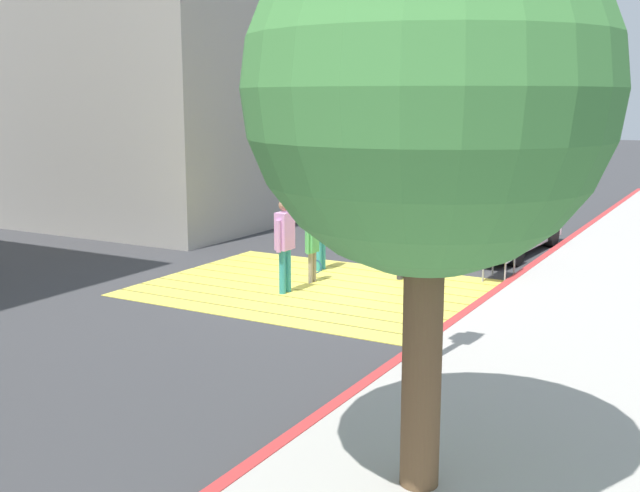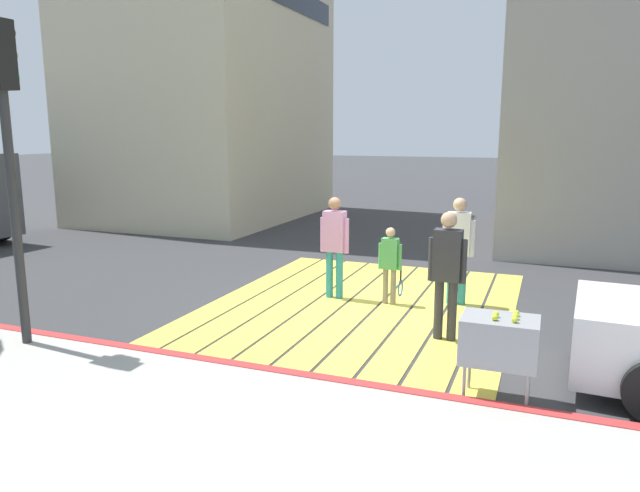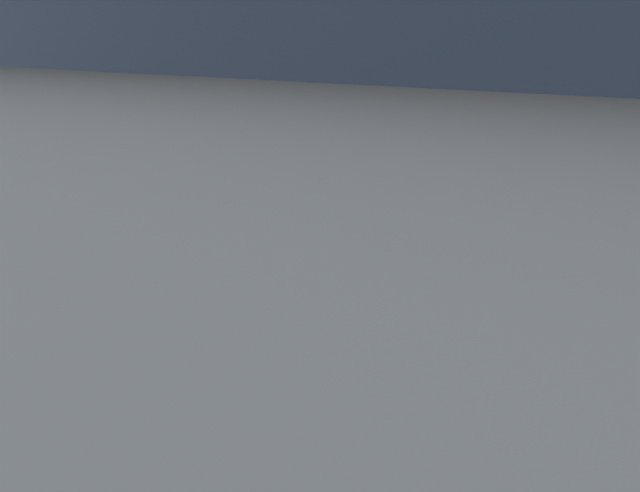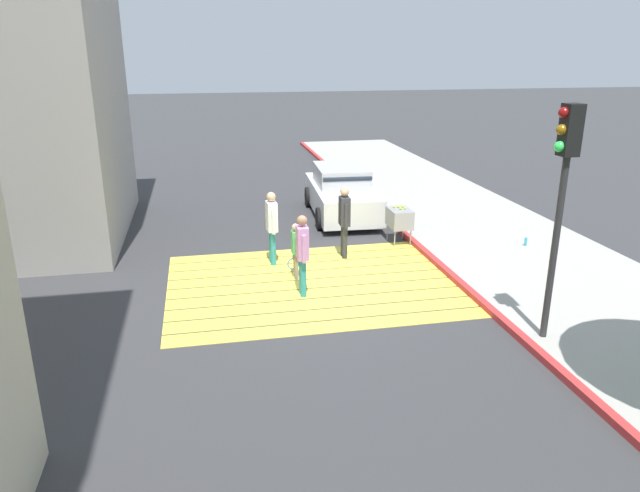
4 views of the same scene
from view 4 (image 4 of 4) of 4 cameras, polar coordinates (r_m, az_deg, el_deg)
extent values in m
plane|color=#38383A|center=(13.35, -0.83, -3.70)|extent=(120.00, 120.00, 0.00)
cube|color=#EAD64C|center=(15.37, -2.36, -0.62)|extent=(6.40, 0.50, 0.01)
cube|color=#EAD64C|center=(14.86, -2.02, -1.30)|extent=(6.40, 0.50, 0.01)
cube|color=#EAD64C|center=(14.35, -1.65, -2.04)|extent=(6.40, 0.50, 0.01)
cube|color=#EAD64C|center=(13.85, -1.26, -2.83)|extent=(6.40, 0.50, 0.01)
cube|color=#EAD64C|center=(13.34, -0.83, -3.68)|extent=(6.40, 0.50, 0.01)
cube|color=#EAD64C|center=(12.85, -0.37, -4.60)|extent=(6.40, 0.50, 0.01)
cube|color=#EAD64C|center=(12.35, 0.13, -5.58)|extent=(6.40, 0.50, 0.01)
cube|color=#EAD64C|center=(11.86, 0.67, -6.65)|extent=(6.40, 0.50, 0.01)
cube|color=#EAD64C|center=(11.38, 1.26, -7.81)|extent=(6.40, 0.50, 0.01)
cube|color=#ADA8A0|center=(15.31, 20.24, -1.67)|extent=(4.80, 40.00, 0.12)
cube|color=#BC3333|center=(14.24, 12.13, -2.38)|extent=(0.16, 40.00, 0.13)
cube|color=white|center=(18.56, 2.14, 4.67)|extent=(2.05, 4.40, 0.80)
cube|color=silver|center=(18.56, 2.08, 6.82)|extent=(1.65, 2.15, 0.60)
cube|color=#1E2833|center=(17.68, 2.61, 6.02)|extent=(1.49, 0.41, 0.49)
cylinder|color=black|center=(17.22, 0.03, 2.67)|extent=(0.26, 0.67, 0.66)
cylinder|color=black|center=(17.55, 5.74, 2.89)|extent=(0.26, 0.67, 0.66)
cylinder|color=black|center=(19.78, -1.09, 4.78)|extent=(0.26, 0.67, 0.66)
cylinder|color=black|center=(20.06, 3.94, 4.95)|extent=(0.26, 0.67, 0.66)
cylinder|color=#2D2D2D|center=(10.94, 21.72, -0.71)|extent=(0.12, 0.12, 3.40)
cube|color=black|center=(10.47, 23.12, 10.29)|extent=(0.28, 0.28, 0.84)
sphere|color=maroon|center=(10.36, 22.57, 11.85)|extent=(0.18, 0.18, 0.18)
sphere|color=#956310|center=(10.38, 22.38, 10.38)|extent=(0.18, 0.18, 0.18)
sphere|color=#35FF59|center=(10.42, 22.20, 8.92)|extent=(0.18, 0.18, 0.18)
cube|color=#99999E|center=(16.08, 7.72, 2.70)|extent=(0.56, 0.80, 0.50)
cylinder|color=#99999E|center=(15.86, 7.25, 0.70)|extent=(0.04, 0.04, 0.45)
cylinder|color=#99999E|center=(16.00, 8.77, 0.79)|extent=(0.04, 0.04, 0.45)
cylinder|color=#99999E|center=(16.44, 6.55, 1.37)|extent=(0.04, 0.04, 0.45)
cylinder|color=#99999E|center=(16.58, 8.02, 1.46)|extent=(0.04, 0.04, 0.45)
sphere|color=#CCE033|center=(16.18, 7.99, 3.83)|extent=(0.07, 0.07, 0.07)
sphere|color=#CCE033|center=(16.14, 7.59, 3.81)|extent=(0.07, 0.07, 0.07)
sphere|color=#CCE033|center=(16.10, 7.18, 3.80)|extent=(0.07, 0.07, 0.07)
sphere|color=#CCE033|center=(16.00, 8.23, 3.65)|extent=(0.07, 0.07, 0.07)
sphere|color=#CCE033|center=(15.96, 7.82, 3.63)|extent=(0.07, 0.07, 0.07)
cylinder|color=#33A5BF|center=(16.40, 19.31, 0.40)|extent=(0.07, 0.07, 0.22)
cylinder|color=#333338|center=(14.80, 2.42, 0.35)|extent=(0.13, 0.13, 0.86)
cylinder|color=#333338|center=(14.97, 2.27, 0.58)|extent=(0.13, 0.13, 0.86)
cube|color=#333338|center=(14.66, 2.38, 3.40)|extent=(0.24, 0.38, 0.72)
sphere|color=tan|center=(14.54, 2.41, 5.27)|extent=(0.22, 0.22, 0.22)
cylinder|color=#333338|center=(14.47, 2.56, 2.90)|extent=(0.09, 0.09, 0.61)
cylinder|color=#333338|center=(14.88, 2.20, 3.35)|extent=(0.09, 0.09, 0.61)
cylinder|color=teal|center=(14.37, -4.55, -0.26)|extent=(0.13, 0.13, 0.86)
cylinder|color=teal|center=(14.55, -4.70, -0.02)|extent=(0.13, 0.13, 0.86)
cube|color=white|center=(14.23, -4.71, 2.87)|extent=(0.26, 0.39, 0.72)
sphere|color=tan|center=(14.10, -4.76, 4.79)|extent=(0.22, 0.22, 0.22)
cylinder|color=white|center=(14.04, -4.53, 2.36)|extent=(0.09, 0.09, 0.61)
cylinder|color=white|center=(14.45, -4.87, 2.83)|extent=(0.09, 0.09, 0.61)
cylinder|color=teal|center=(12.52, -1.62, -3.17)|extent=(0.13, 0.13, 0.85)
cylinder|color=teal|center=(12.69, -1.76, -2.87)|extent=(0.13, 0.13, 0.85)
cube|color=#D18CC6|center=(12.34, -1.73, 0.33)|extent=(0.23, 0.37, 0.71)
sphere|color=#9E7051|center=(12.20, -1.75, 2.48)|extent=(0.22, 0.22, 0.22)
cylinder|color=#D18CC6|center=(12.16, -1.56, -0.30)|extent=(0.09, 0.09, 0.60)
cylinder|color=#D18CC6|center=(12.56, -1.88, 0.33)|extent=(0.09, 0.09, 0.60)
cylinder|color=gray|center=(13.50, -2.31, -2.02)|extent=(0.09, 0.09, 0.62)
cylinder|color=gray|center=(13.63, -2.40, -1.82)|extent=(0.09, 0.09, 0.62)
cube|color=#4CA559|center=(13.37, -2.39, 0.37)|extent=(0.17, 0.27, 0.52)
sphere|color=tan|center=(13.27, -2.41, 1.85)|extent=(0.16, 0.16, 0.16)
cylinder|color=#4CA559|center=(13.23, -2.27, -0.07)|extent=(0.07, 0.07, 0.44)
cylinder|color=#4CA559|center=(13.55, -2.49, 0.38)|extent=(0.07, 0.07, 0.44)
cylinder|color=black|center=(13.66, -2.61, -0.78)|extent=(0.03, 0.03, 0.28)
torus|color=blue|center=(13.74, -2.60, -1.74)|extent=(0.28, 0.03, 0.28)
camera|label=1|loc=(9.75, 79.73, -5.51)|focal=43.75mm
camera|label=2|loc=(19.03, 26.27, 10.21)|focal=33.41mm
camera|label=3|loc=(22.46, -30.96, 14.26)|focal=50.12mm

